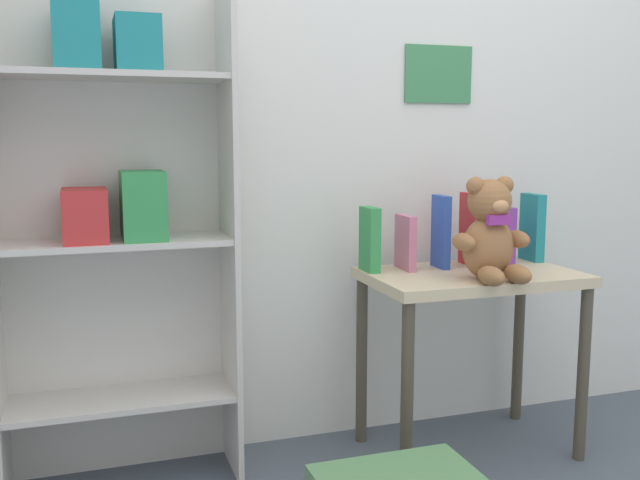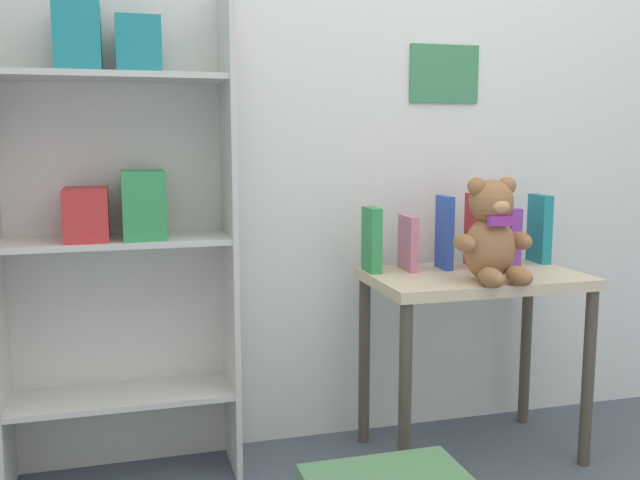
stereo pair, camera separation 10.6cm
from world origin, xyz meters
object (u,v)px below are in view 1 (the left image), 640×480
(book_standing_green, at_px, (370,239))
(book_standing_red, at_px, (471,229))
(bookshelf_side, at_px, (114,209))
(book_standing_purple, at_px, (503,235))
(book_standing_blue, at_px, (441,232))
(display_table, at_px, (471,301))
(book_standing_teal, at_px, (532,227))
(teddy_bear, at_px, (490,233))
(book_standing_pink, at_px, (405,242))

(book_standing_green, distance_m, book_standing_red, 0.39)
(bookshelf_side, height_order, book_standing_purple, bookshelf_side)
(book_standing_red, bearing_deg, bookshelf_side, 179.83)
(bookshelf_side, distance_m, book_standing_purple, 1.36)
(book_standing_blue, bearing_deg, display_table, -56.18)
(book_standing_green, relative_size, book_standing_teal, 0.89)
(book_standing_blue, bearing_deg, book_standing_teal, 6.16)
(display_table, distance_m, teddy_bear, 0.28)
(teddy_bear, relative_size, book_standing_red, 1.29)
(book_standing_purple, bearing_deg, bookshelf_side, 179.82)
(book_standing_pink, xyz_separation_m, book_standing_red, (0.26, 0.01, 0.03))
(book_standing_pink, xyz_separation_m, book_standing_purple, (0.39, 0.00, 0.01))
(book_standing_pink, relative_size, book_standing_teal, 0.76)
(book_standing_teal, bearing_deg, book_standing_green, -176.58)
(book_standing_green, bearing_deg, book_standing_pink, -2.41)
(bookshelf_side, relative_size, teddy_bear, 4.68)
(book_standing_green, height_order, book_standing_teal, book_standing_teal)
(display_table, distance_m, book_standing_green, 0.41)
(book_standing_pink, distance_m, book_standing_blue, 0.13)
(teddy_bear, bearing_deg, book_standing_purple, 49.80)
(book_standing_blue, bearing_deg, book_standing_pink, 177.06)
(book_standing_blue, height_order, book_standing_teal, book_standing_blue)
(bookshelf_side, bearing_deg, book_standing_red, -2.05)
(book_standing_green, xyz_separation_m, book_standing_red, (0.39, 0.00, 0.02))
(bookshelf_side, bearing_deg, book_standing_pink, -2.94)
(book_standing_green, height_order, book_standing_pink, book_standing_green)
(bookshelf_side, relative_size, book_standing_blue, 6.11)
(book_standing_teal, bearing_deg, teddy_bear, -139.75)
(bookshelf_side, xyz_separation_m, display_table, (1.15, -0.17, -0.34))
(book_standing_red, distance_m, book_standing_teal, 0.26)
(book_standing_pink, bearing_deg, book_standing_blue, -2.89)
(teddy_bear, xyz_separation_m, book_standing_green, (-0.31, 0.25, -0.04))
(teddy_bear, bearing_deg, display_table, 83.43)
(bookshelf_side, distance_m, book_standing_red, 1.23)
(book_standing_green, relative_size, book_standing_red, 0.85)
(book_standing_green, bearing_deg, teddy_bear, -39.29)
(teddy_bear, distance_m, book_standing_blue, 0.24)
(book_standing_blue, bearing_deg, book_standing_red, 10.01)
(bookshelf_side, height_order, book_standing_teal, bookshelf_side)
(display_table, bearing_deg, book_standing_pink, 148.83)
(book_standing_red, bearing_deg, teddy_bear, -105.63)
(bookshelf_side, relative_size, display_table, 2.18)
(book_standing_pink, bearing_deg, book_standing_teal, 3.94)
(bookshelf_side, distance_m, book_standing_green, 0.84)
(teddy_bear, distance_m, book_standing_purple, 0.33)
(display_table, bearing_deg, bookshelf_side, 171.75)
(book_standing_red, height_order, book_standing_purple, book_standing_red)
(bookshelf_side, xyz_separation_m, book_standing_red, (1.22, -0.04, -0.11))
(book_standing_pink, bearing_deg, bookshelf_side, 179.42)
(teddy_bear, xyz_separation_m, book_standing_pink, (-0.18, 0.25, -0.06))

